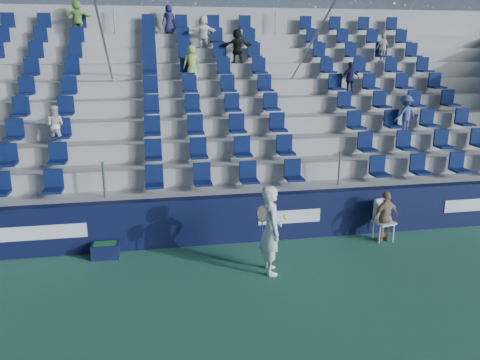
# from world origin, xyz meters

# --- Properties ---
(ground) EXTENTS (70.00, 70.00, 0.00)m
(ground) POSITION_xyz_m (0.00, 0.00, 0.00)
(ground) COLOR #2B644C
(ground) RESTS_ON ground
(sponsor_wall) EXTENTS (24.00, 0.32, 1.20)m
(sponsor_wall) POSITION_xyz_m (0.00, 3.15, 0.60)
(sponsor_wall) COLOR #0E1233
(sponsor_wall) RESTS_ON ground
(grandstand) EXTENTS (24.00, 8.17, 6.63)m
(grandstand) POSITION_xyz_m (-0.00, 8.24, 2.13)
(grandstand) COLOR #A5A49F
(grandstand) RESTS_ON ground
(tennis_player) EXTENTS (0.69, 0.73, 1.96)m
(tennis_player) POSITION_xyz_m (0.61, 1.35, 0.98)
(tennis_player) COLOR silver
(tennis_player) RESTS_ON ground
(line_judge_chair) EXTENTS (0.55, 0.57, 1.04)m
(line_judge_chair) POSITION_xyz_m (3.84, 2.66, 0.60)
(line_judge_chair) COLOR white
(line_judge_chair) RESTS_ON ground
(line_judge) EXTENTS (0.82, 0.49, 1.30)m
(line_judge) POSITION_xyz_m (3.84, 2.50, 0.65)
(line_judge) COLOR tan
(line_judge) RESTS_ON ground
(ball_bin) EXTENTS (0.63, 0.43, 0.35)m
(ball_bin) POSITION_xyz_m (-2.99, 2.75, 0.19)
(ball_bin) COLOR #0F1437
(ball_bin) RESTS_ON ground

